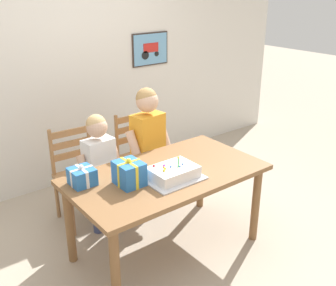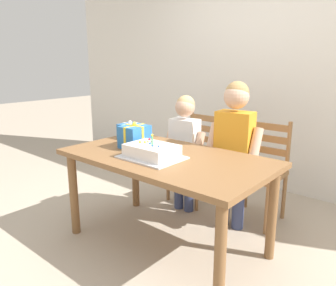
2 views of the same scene
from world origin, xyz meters
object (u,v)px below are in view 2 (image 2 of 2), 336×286
object	(u,v)px
child_younger	(184,142)
gift_box_red_large	(130,131)
birthday_cake	(152,152)
chair_left	(197,156)
dining_table	(166,167)
chair_right	(260,171)
child_older	(234,142)
gift_box_beside_cake	(135,137)

from	to	relation	value
child_younger	gift_box_red_large	bearing A→B (deg)	-132.53
birthday_cake	child_younger	bearing A→B (deg)	109.32
birthday_cake	chair_left	bearing A→B (deg)	107.37
dining_table	birthday_cake	distance (m)	0.19
gift_box_red_large	child_younger	bearing A→B (deg)	47.47
dining_table	child_younger	world-z (taller)	child_younger
birthday_cake	chair_right	distance (m)	1.14
gift_box_red_large	child_older	world-z (taller)	child_older
gift_box_red_large	gift_box_beside_cake	distance (m)	0.36
gift_box_red_large	chair_right	xyz separation A→B (m)	(0.98, 0.67, -0.34)
chair_left	chair_right	xyz separation A→B (m)	(0.70, 0.00, 0.00)
chair_right	dining_table	bearing A→B (deg)	-111.35
gift_box_beside_cake	child_older	xyz separation A→B (m)	(0.59, 0.59, -0.06)
dining_table	chair_right	size ratio (longest dim) A/B	1.72
child_younger	dining_table	bearing A→B (deg)	-64.69
child_younger	child_older	bearing A→B (deg)	-0.04
gift_box_red_large	child_older	xyz separation A→B (m)	(0.87, 0.37, -0.03)
dining_table	child_older	xyz separation A→B (m)	(0.24, 0.60, 0.13)
gift_box_red_large	chair_left	distance (m)	0.81
gift_box_beside_cake	child_older	world-z (taller)	child_older
dining_table	child_younger	size ratio (longest dim) A/B	1.40
dining_table	gift_box_red_large	distance (m)	0.68
gift_box_beside_cake	child_older	distance (m)	0.83
chair_left	gift_box_red_large	bearing A→B (deg)	-112.28
dining_table	chair_left	bearing A→B (deg)	111.26
child_older	child_younger	xyz separation A→B (m)	(-0.53, 0.00, -0.09)
chair_left	child_younger	xyz separation A→B (m)	(0.07, -0.30, 0.22)
dining_table	gift_box_beside_cake	world-z (taller)	gift_box_beside_cake
dining_table	child_older	distance (m)	0.66
gift_box_beside_cake	child_younger	size ratio (longest dim) A/B	0.20
dining_table	gift_box_beside_cake	bearing A→B (deg)	178.41
chair_right	gift_box_beside_cake	bearing A→B (deg)	-128.03
dining_table	chair_right	xyz separation A→B (m)	(0.35, 0.90, -0.18)
birthday_cake	gift_box_red_large	xyz separation A→B (m)	(-0.60, 0.35, 0.02)
gift_box_red_large	child_younger	xyz separation A→B (m)	(0.34, 0.37, -0.12)
birthday_cake	child_older	distance (m)	0.77
gift_box_beside_cake	child_younger	distance (m)	0.61
dining_table	gift_box_beside_cake	size ratio (longest dim) A/B	7.17
chair_right	child_younger	distance (m)	0.74
child_older	child_younger	bearing A→B (deg)	179.96
chair_right	child_older	bearing A→B (deg)	-110.06
dining_table	chair_left	size ratio (longest dim) A/B	1.72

